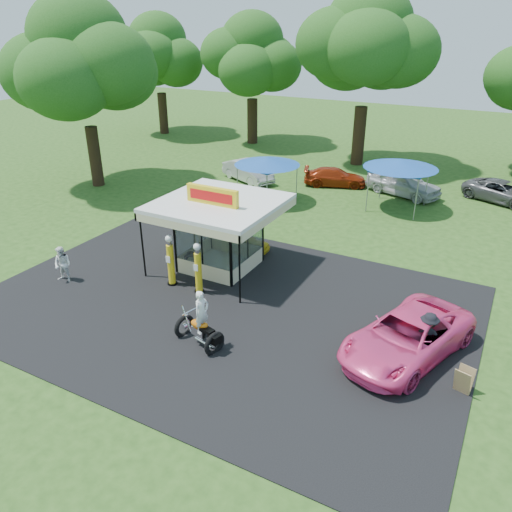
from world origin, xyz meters
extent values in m
plane|color=#254816|center=(0.00, 0.00, 0.00)|extent=(120.00, 120.00, 0.00)
cube|color=black|center=(0.00, 2.00, 0.02)|extent=(20.00, 14.00, 0.04)
cube|color=white|center=(-2.00, 5.00, 0.03)|extent=(3.00, 3.00, 0.06)
cube|color=white|center=(-2.00, 5.00, 3.29)|extent=(5.40, 5.40, 0.18)
cube|color=yellow|center=(-2.00, 4.50, 3.78)|extent=(2.60, 0.25, 0.80)
cube|color=red|center=(-2.00, 4.37, 3.78)|extent=(2.21, 0.02, 0.45)
cylinder|color=black|center=(-4.55, 2.45, 1.60)|extent=(0.08, 0.08, 3.20)
cylinder|color=black|center=(0.55, 2.45, 1.60)|extent=(0.08, 0.08, 3.20)
cylinder|color=black|center=(-2.98, 2.43, 0.05)|extent=(0.46, 0.46, 0.10)
cylinder|color=yellow|center=(-2.98, 2.43, 1.03)|extent=(0.31, 0.31, 1.86)
cylinder|color=silver|center=(-2.98, 2.43, 2.07)|extent=(0.21, 0.21, 0.21)
sphere|color=white|center=(-2.98, 2.43, 2.28)|extent=(0.33, 0.33, 0.33)
cube|color=white|center=(-2.98, 2.24, 1.34)|extent=(0.23, 0.02, 0.31)
cylinder|color=black|center=(-1.49, 2.39, 0.05)|extent=(0.44, 0.44, 0.10)
cylinder|color=yellow|center=(-1.49, 2.39, 1.01)|extent=(0.30, 0.30, 1.82)
cylinder|color=silver|center=(-1.49, 2.39, 2.02)|extent=(0.20, 0.20, 0.20)
sphere|color=white|center=(-1.49, 2.39, 2.22)|extent=(0.32, 0.32, 0.32)
cube|color=white|center=(-1.49, 2.21, 1.31)|extent=(0.22, 0.02, 0.30)
torus|color=black|center=(-0.15, -0.56, 0.38)|extent=(0.40, 0.95, 0.93)
torus|color=black|center=(1.46, -0.97, 0.38)|extent=(0.40, 0.95, 0.93)
cube|color=silver|center=(0.71, -0.78, 0.56)|extent=(0.67, 0.45, 0.33)
ellipsoid|color=orange|center=(0.71, -0.78, 0.87)|extent=(0.71, 0.40, 0.33)
cube|color=black|center=(1.09, -0.87, 0.80)|extent=(0.66, 0.43, 0.11)
cube|color=black|center=(1.50, -0.98, 0.61)|extent=(0.47, 0.46, 0.31)
cylinder|color=silver|center=(0.01, -0.60, 0.78)|extent=(0.49, 0.19, 0.99)
cylinder|color=silver|center=(0.17, -0.64, 1.17)|extent=(0.22, 0.66, 0.06)
sphere|color=silver|center=(-0.01, -0.59, 0.94)|extent=(0.18, 0.18, 0.18)
imported|color=white|center=(0.87, -0.82, 1.44)|extent=(0.54, 0.69, 1.67)
torus|color=black|center=(-3.21, 4.24, 0.39)|extent=(0.85, 0.61, 0.80)
torus|color=black|center=(-3.35, 4.40, 0.39)|extent=(0.87, 0.70, 0.80)
cube|color=#593819|center=(9.64, 0.87, 0.47)|extent=(0.56, 0.36, 0.93)
cube|color=#593819|center=(9.64, 1.10, 0.47)|extent=(0.56, 0.36, 0.93)
imported|color=yellow|center=(-2.00, 7.20, 0.48)|extent=(2.82, 1.13, 0.96)
imported|color=#F8438C|center=(7.56, 2.14, 0.80)|extent=(4.38, 6.28, 1.59)
imported|color=white|center=(-7.52, 0.36, 0.85)|extent=(0.92, 0.77, 1.70)
imported|color=black|center=(8.19, 2.34, 0.90)|extent=(1.23, 0.79, 1.81)
imported|color=beige|center=(-7.77, 18.07, 0.75)|extent=(4.82, 3.32, 1.51)
imported|color=maroon|center=(-1.70, 20.02, 0.64)|extent=(4.77, 3.19, 1.28)
imported|color=#BBBABF|center=(3.13, 20.22, 0.87)|extent=(5.52, 3.62, 1.75)
imported|color=#504F52|center=(9.21, 21.89, 0.69)|extent=(5.47, 4.03, 1.38)
cylinder|color=gray|center=(-5.85, 16.08, 1.17)|extent=(0.06, 0.06, 2.35)
cylinder|color=gray|center=(-3.11, 16.08, 1.17)|extent=(0.06, 0.06, 2.35)
cylinder|color=gray|center=(-5.85, 13.34, 1.17)|extent=(0.06, 0.06, 2.35)
cylinder|color=gray|center=(-3.11, 13.34, 1.17)|extent=(0.06, 0.06, 2.35)
cube|color=#18499D|center=(-4.48, 14.71, 2.41)|extent=(2.93, 2.93, 0.12)
cone|color=#18499D|center=(-4.48, 14.71, 2.71)|extent=(4.23, 4.23, 0.49)
cylinder|color=gray|center=(1.91, 18.83, 1.26)|extent=(0.06, 0.06, 2.52)
cylinder|color=gray|center=(4.86, 18.83, 1.26)|extent=(0.06, 0.06, 2.52)
cylinder|color=gray|center=(1.91, 15.88, 1.26)|extent=(0.06, 0.06, 2.52)
cylinder|color=gray|center=(4.86, 15.88, 1.26)|extent=(0.06, 0.06, 2.52)
cube|color=#18499D|center=(3.38, 17.35, 2.58)|extent=(3.15, 3.15, 0.13)
cone|color=#18499D|center=(3.38, 17.35, 2.91)|extent=(4.54, 4.54, 0.53)
cylinder|color=black|center=(-23.93, 28.92, 2.04)|extent=(0.92, 0.92, 4.08)
ellipsoid|color=#1E4F16|center=(-23.93, 28.92, 7.29)|extent=(9.63, 9.63, 8.25)
cylinder|color=black|center=(-13.56, 29.33, 2.07)|extent=(0.98, 0.98, 4.13)
ellipsoid|color=#1E4F16|center=(-13.56, 29.33, 7.33)|extent=(9.59, 9.59, 8.22)
cylinder|color=black|center=(-2.18, 26.58, 2.32)|extent=(0.99, 0.99, 4.64)
ellipsoid|color=#1E4F16|center=(-2.18, 26.58, 8.35)|extent=(11.14, 11.14, 9.55)
cylinder|color=black|center=(-16.86, 12.06, 2.10)|extent=(0.84, 0.84, 4.20)
ellipsoid|color=#1E4F16|center=(-16.86, 12.06, 7.79)|extent=(10.77, 10.77, 9.23)
camera|label=1|loc=(9.80, -13.29, 10.92)|focal=35.00mm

